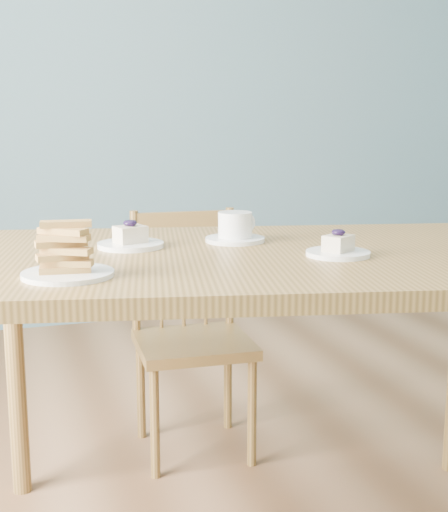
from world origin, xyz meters
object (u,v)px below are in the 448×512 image
(cheesecake_plate_near, at_px, (338,249))
(cheesecake_plate_far, at_px, (131,240))
(dining_chair, at_px, (191,331))
(coffee_cup, at_px, (235,229))
(biscotti_plate, at_px, (67,258))
(dining_table, at_px, (264,284))

(cheesecake_plate_near, xyz_separation_m, cheesecake_plate_far, (-0.45, 0.27, 0.00))
(dining_chair, bearing_deg, cheesecake_plate_near, -74.19)
(coffee_cup, bearing_deg, cheesecake_plate_far, 157.73)
(dining_chair, relative_size, cheesecake_plate_near, 5.33)
(cheesecake_plate_near, height_order, cheesecake_plate_far, cheesecake_plate_far)
(dining_chair, xyz_separation_m, biscotti_plate, (-0.47, -0.77, 0.43))
(dining_table, height_order, cheesecake_plate_near, cheesecake_plate_near)
(dining_table, distance_m, biscotti_plate, 0.52)
(cheesecake_plate_far, xyz_separation_m, biscotti_plate, (-0.19, -0.30, 0.02))
(cheesecake_plate_near, bearing_deg, cheesecake_plate_far, 149.57)
(cheesecake_plate_far, bearing_deg, cheesecake_plate_near, -30.43)
(coffee_cup, bearing_deg, dining_chair, 67.41)
(dining_chair, bearing_deg, cheesecake_plate_far, -118.14)
(dining_chair, relative_size, cheesecake_plate_far, 4.85)
(cheesecake_plate_near, bearing_deg, biscotti_plate, -177.19)
(coffee_cup, bearing_deg, biscotti_plate, -170.02)
(cheesecake_plate_near, distance_m, biscotti_plate, 0.64)
(dining_table, distance_m, coffee_cup, 0.20)
(coffee_cup, bearing_deg, cheesecake_plate_near, -79.80)
(dining_table, xyz_separation_m, coffee_cup, (-0.02, 0.17, 0.11))
(cheesecake_plate_near, distance_m, coffee_cup, 0.32)
(dining_table, distance_m, dining_chair, 0.71)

